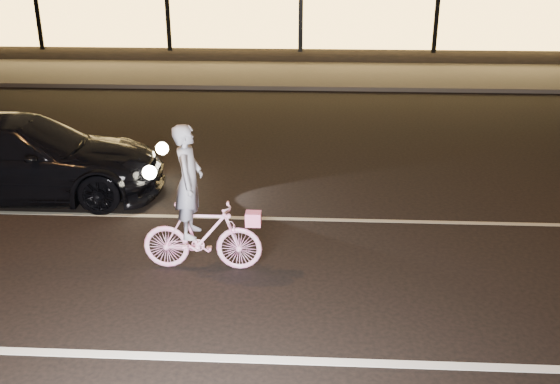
{
  "coord_description": "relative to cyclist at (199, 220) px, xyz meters",
  "views": [
    {
      "loc": [
        0.47,
        -6.74,
        3.94
      ],
      "look_at": [
        0.07,
        0.6,
        1.01
      ],
      "focal_mm": 40.0,
      "sensor_mm": 36.0,
      "label": 1
    }
  ],
  "objects": [
    {
      "name": "cyclist",
      "position": [
        0.0,
        0.0,
        0.0
      ],
      "size": [
        1.54,
        0.53,
        1.94
      ],
      "rotation": [
        0.0,
        0.0,
        1.57
      ],
      "color": "#FE47B5",
      "rests_on": "ground"
    },
    {
      "name": "ground",
      "position": [
        0.95,
        -0.38,
        -0.69
      ],
      "size": [
        90.0,
        90.0,
        0.0
      ],
      "primitive_type": "plane",
      "color": "black",
      "rests_on": "ground"
    },
    {
      "name": "lane_stripe_near",
      "position": [
        0.95,
        -1.88,
        -0.69
      ],
      "size": [
        60.0,
        0.12,
        0.01
      ],
      "primitive_type": "cube",
      "color": "silver",
      "rests_on": "ground"
    },
    {
      "name": "lane_stripe_far",
      "position": [
        0.95,
        1.62,
        -0.69
      ],
      "size": [
        60.0,
        0.1,
        0.01
      ],
      "primitive_type": "cube",
      "color": "gray",
      "rests_on": "ground"
    },
    {
      "name": "sedan",
      "position": [
        -3.36,
        2.37,
        -0.02
      ],
      "size": [
        4.74,
        2.2,
        1.34
      ],
      "rotation": [
        0.0,
        0.0,
        1.64
      ],
      "color": "black",
      "rests_on": "ground"
    },
    {
      "name": "sidewalk",
      "position": [
        0.95,
        12.62,
        -0.63
      ],
      "size": [
        30.0,
        4.0,
        0.12
      ],
      "primitive_type": "cube",
      "color": "#383533",
      "rests_on": "ground"
    }
  ]
}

